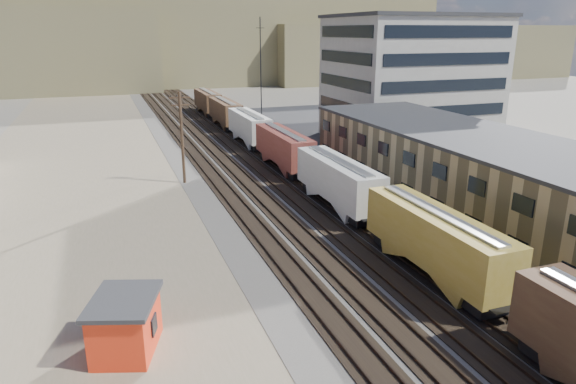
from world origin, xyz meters
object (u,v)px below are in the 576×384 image
object	(u,v)px
freight_train	(308,161)
utility_pole_north	(182,136)
maintenance_shed	(126,324)
parked_car_blue	(448,166)

from	to	relation	value
freight_train	utility_pole_north	distance (m)	13.80
utility_pole_north	maintenance_shed	bearing A→B (deg)	-104.45
maintenance_shed	parked_car_blue	size ratio (longest dim) A/B	0.99
utility_pole_north	parked_car_blue	xyz separation A→B (m)	(30.26, -5.97, -4.60)
maintenance_shed	parked_car_blue	distance (m)	45.21
freight_train	maintenance_shed	size ratio (longest dim) A/B	23.98
freight_train	utility_pole_north	bearing A→B (deg)	154.96
freight_train	maintenance_shed	xyz separation A→B (m)	(-20.11, -24.59, -1.22)
freight_train	maintenance_shed	bearing A→B (deg)	-129.29
freight_train	utility_pole_north	size ratio (longest dim) A/B	11.97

